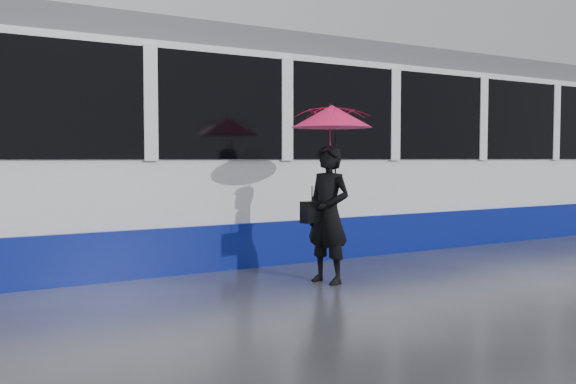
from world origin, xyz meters
TOP-DOWN VIEW (x-y plane):
  - ground at (0.00, 0.00)m, footprint 90.00×90.00m
  - rails at (0.00, 2.50)m, footprint 34.00×1.51m
  - tram at (3.74, 2.50)m, footprint 26.00×2.56m
  - woman at (0.95, -0.17)m, footprint 0.55×0.69m
  - umbrella at (1.00, -0.17)m, footprint 1.21×1.21m
  - handbag at (0.73, -0.15)m, footprint 0.32×0.21m

SIDE VIEW (x-z plane):
  - ground at x=0.00m, z-range 0.00..0.00m
  - rails at x=0.00m, z-range 0.00..0.02m
  - woman at x=0.95m, z-range 0.00..1.67m
  - handbag at x=0.73m, z-range 0.66..1.09m
  - tram at x=3.74m, z-range -0.04..3.31m
  - umbrella at x=1.00m, z-range 1.26..2.39m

